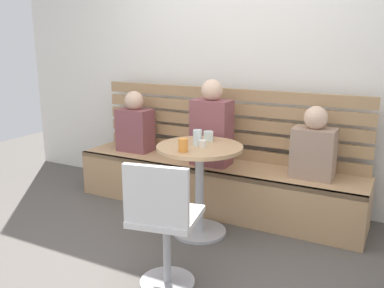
% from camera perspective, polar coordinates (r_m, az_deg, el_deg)
% --- Properties ---
extents(ground, '(8.00, 8.00, 0.00)m').
position_cam_1_polar(ground, '(3.07, -7.01, -16.32)').
color(ground, '#514C47').
extents(back_wall, '(5.20, 0.10, 2.90)m').
position_cam_1_polar(back_wall, '(4.10, 5.84, 12.66)').
color(back_wall, silver).
rests_on(back_wall, ground).
extents(booth_bench, '(2.70, 0.52, 0.44)m').
position_cam_1_polar(booth_bench, '(3.92, 2.94, -5.69)').
color(booth_bench, tan).
rests_on(booth_bench, ground).
extents(booth_backrest, '(2.65, 0.04, 0.66)m').
position_cam_1_polar(booth_backrest, '(3.99, 4.51, 2.90)').
color(booth_backrest, '#A68157').
rests_on(booth_backrest, booth_bench).
extents(cafe_table, '(0.68, 0.68, 0.74)m').
position_cam_1_polar(cafe_table, '(3.34, 1.03, -3.90)').
color(cafe_table, '#ADADB2').
rests_on(cafe_table, ground).
extents(white_chair, '(0.47, 0.47, 0.85)m').
position_cam_1_polar(white_chair, '(2.62, -3.99, -10.41)').
color(white_chair, '#ADADB2').
rests_on(white_chair, ground).
extents(person_adult, '(0.34, 0.22, 0.77)m').
position_cam_1_polar(person_adult, '(3.74, 2.68, 2.32)').
color(person_adult, brown).
rests_on(person_adult, booth_bench).
extents(person_child_left, '(0.34, 0.22, 0.61)m').
position_cam_1_polar(person_child_left, '(4.26, -7.76, 2.58)').
color(person_child_left, brown).
rests_on(person_child_left, booth_bench).
extents(person_child_middle, '(0.34, 0.22, 0.59)m').
position_cam_1_polar(person_child_middle, '(3.54, 16.22, -0.37)').
color(person_child_middle, '#9E7F6B').
rests_on(person_child_middle, booth_bench).
extents(cup_glass_tall, '(0.07, 0.07, 0.12)m').
position_cam_1_polar(cup_glass_tall, '(3.29, 0.75, 0.91)').
color(cup_glass_tall, silver).
rests_on(cup_glass_tall, cafe_table).
extents(cup_espresso_small, '(0.06, 0.06, 0.05)m').
position_cam_1_polar(cup_espresso_small, '(3.22, 1.46, 0.04)').
color(cup_espresso_small, silver).
rests_on(cup_espresso_small, cafe_table).
extents(cup_tumbler_orange, '(0.07, 0.07, 0.10)m').
position_cam_1_polar(cup_tumbler_orange, '(3.09, -1.21, -0.16)').
color(cup_tumbler_orange, orange).
rests_on(cup_tumbler_orange, cafe_table).
extents(cup_glass_short, '(0.08, 0.08, 0.08)m').
position_cam_1_polar(cup_glass_short, '(3.42, 2.24, 1.08)').
color(cup_glass_short, silver).
rests_on(cup_glass_short, cafe_table).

